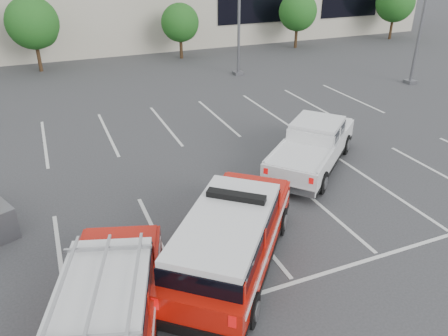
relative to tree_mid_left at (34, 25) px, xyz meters
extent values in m
plane|color=#333335|center=(4.91, -22.05, -3.04)|extent=(120.00, 120.00, 0.00)
cube|color=silver|center=(4.91, -17.55, -3.03)|extent=(23.00, 15.00, 0.01)
cylinder|color=#3F2B19|center=(-0.09, -0.05, -2.12)|extent=(0.24, 0.24, 1.84)
sphere|color=#144C15|center=(-0.09, -0.05, 0.12)|extent=(3.37, 3.37, 3.37)
sphere|color=#144C15|center=(0.31, 0.15, -0.39)|extent=(2.24, 2.24, 2.24)
cylinder|color=#3F2B19|center=(9.91, -0.05, -2.28)|extent=(0.24, 0.24, 1.51)
sphere|color=#144C15|center=(9.91, -0.05, -0.44)|extent=(2.77, 2.77, 2.77)
sphere|color=#144C15|center=(10.31, 0.15, -0.86)|extent=(1.85, 1.85, 1.85)
cylinder|color=#3F2B19|center=(19.91, -0.05, -2.20)|extent=(0.24, 0.24, 1.67)
sphere|color=#144C15|center=(19.91, -0.05, -0.16)|extent=(3.07, 3.07, 3.07)
sphere|color=#144C15|center=(20.31, 0.15, -0.62)|extent=(2.05, 2.05, 2.05)
cylinder|color=#3F2B19|center=(29.91, -0.05, -2.12)|extent=(0.24, 0.24, 1.84)
sphere|color=#144C15|center=(29.91, -0.05, 0.12)|extent=(3.37, 3.37, 3.37)
sphere|color=#144C15|center=(30.31, 0.15, -0.39)|extent=(2.24, 2.24, 2.24)
cube|color=#59595E|center=(11.91, -6.05, -2.94)|extent=(0.60, 0.60, 0.20)
cube|color=#59595E|center=(20.91, -12.05, -2.94)|extent=(0.60, 0.60, 0.20)
cube|color=#B51208|center=(3.71, -23.65, -2.25)|extent=(5.23, 5.70, 0.87)
cube|color=black|center=(3.38, -24.05, -1.59)|extent=(4.04, 4.32, 0.46)
cube|color=silver|center=(3.38, -24.05, -1.28)|extent=(3.96, 4.23, 0.17)
cube|color=black|center=(3.95, -23.36, -1.12)|extent=(1.36, 1.20, 0.16)
cube|color=silver|center=(8.86, -19.48, -2.31)|extent=(5.51, 5.13, 0.81)
cube|color=black|center=(9.24, -19.14, -1.69)|extent=(2.66, 2.64, 0.43)
cube|color=silver|center=(9.24, -19.14, -1.40)|extent=(2.61, 2.59, 0.15)
cube|color=#B51208|center=(0.38, -24.83, -2.30)|extent=(3.39, 5.33, 0.82)
cube|color=black|center=(0.23, -25.30, -1.68)|extent=(2.76, 3.80, 0.43)
cube|color=silver|center=(0.23, -25.30, -1.38)|extent=(2.70, 3.72, 0.16)
cube|color=#A5A5A8|center=(0.23, -25.30, -1.11)|extent=(2.71, 3.49, 0.06)
camera|label=1|loc=(-0.03, -32.05, 4.54)|focal=35.00mm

